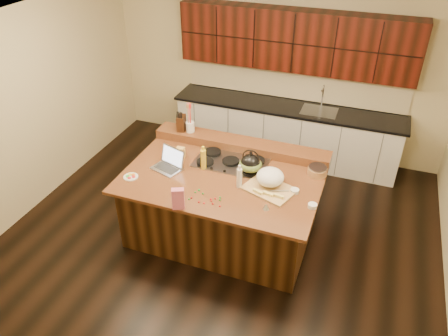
% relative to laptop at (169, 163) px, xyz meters
% --- Properties ---
extents(room, '(5.52, 5.02, 2.72)m').
position_rel_laptop_xyz_m(room, '(0.69, 0.06, 0.36)').
color(room, black).
rests_on(room, ground).
extents(island, '(2.40, 1.60, 0.92)m').
position_rel_laptop_xyz_m(island, '(0.69, 0.06, -0.52)').
color(island, black).
rests_on(island, ground).
extents(back_ledge, '(2.40, 0.30, 0.12)m').
position_rel_laptop_xyz_m(back_ledge, '(0.69, 0.76, -0.01)').
color(back_ledge, black).
rests_on(back_ledge, island).
extents(cooktop, '(0.92, 0.52, 0.05)m').
position_rel_laptop_xyz_m(cooktop, '(0.69, 0.36, -0.05)').
color(cooktop, gray).
rests_on(cooktop, island).
extents(back_counter, '(3.70, 0.66, 2.40)m').
position_rel_laptop_xyz_m(back_counter, '(0.99, 2.29, -0.00)').
color(back_counter, silver).
rests_on(back_counter, ground).
extents(kettle, '(0.31, 0.31, 0.21)m').
position_rel_laptop_xyz_m(kettle, '(0.99, 0.23, 0.09)').
color(kettle, black).
rests_on(kettle, cooktop).
extents(green_bowl, '(0.29, 0.29, 0.16)m').
position_rel_laptop_xyz_m(green_bowl, '(0.99, 0.23, 0.06)').
color(green_bowl, '#58722D').
rests_on(green_bowl, cooktop).
extents(laptop, '(0.43, 0.38, 0.25)m').
position_rel_laptop_xyz_m(laptop, '(0.00, 0.00, 0.00)').
color(laptop, '#B7B7BC').
rests_on(laptop, island).
extents(oil_bottle, '(0.09, 0.09, 0.27)m').
position_rel_laptop_xyz_m(oil_bottle, '(0.41, 0.12, 0.07)').
color(oil_bottle, gold).
rests_on(oil_bottle, island).
extents(vinegar_bottle, '(0.08, 0.08, 0.25)m').
position_rel_laptop_xyz_m(vinegar_bottle, '(0.96, -0.09, 0.06)').
color(vinegar_bottle, silver).
rests_on(vinegar_bottle, island).
extents(wooden_tray, '(0.67, 0.57, 0.23)m').
position_rel_laptop_xyz_m(wooden_tray, '(1.29, 0.03, 0.03)').
color(wooden_tray, tan).
rests_on(wooden_tray, island).
extents(ramekin_a, '(0.13, 0.13, 0.04)m').
position_rel_laptop_xyz_m(ramekin_a, '(1.59, 0.02, -0.04)').
color(ramekin_a, white).
rests_on(ramekin_a, island).
extents(ramekin_b, '(0.13, 0.13, 0.04)m').
position_rel_laptop_xyz_m(ramekin_b, '(1.84, -0.18, -0.04)').
color(ramekin_b, white).
rests_on(ramekin_b, island).
extents(ramekin_c, '(0.11, 0.11, 0.04)m').
position_rel_laptop_xyz_m(ramekin_c, '(1.25, 0.06, -0.04)').
color(ramekin_c, white).
rests_on(ramekin_c, island).
extents(strainer_bowl, '(0.31, 0.31, 0.09)m').
position_rel_laptop_xyz_m(strainer_bowl, '(1.77, 0.49, -0.02)').
color(strainer_bowl, '#996B3F').
rests_on(strainer_bowl, island).
extents(kitchen_timer, '(0.09, 0.09, 0.07)m').
position_rel_laptop_xyz_m(kitchen_timer, '(1.36, -0.38, -0.03)').
color(kitchen_timer, silver).
rests_on(kitchen_timer, island).
extents(pink_bag, '(0.15, 0.12, 0.25)m').
position_rel_laptop_xyz_m(pink_bag, '(0.46, -0.70, 0.06)').
color(pink_bag, '#D66582').
rests_on(pink_bag, island).
extents(candy_plate, '(0.21, 0.21, 0.01)m').
position_rel_laptop_xyz_m(candy_plate, '(-0.35, -0.36, -0.06)').
color(candy_plate, white).
rests_on(candy_plate, island).
extents(package_box, '(0.11, 0.08, 0.15)m').
position_rel_laptop_xyz_m(package_box, '(0.03, 0.26, 0.01)').
color(package_box, gold).
rests_on(package_box, island).
extents(utensil_crock, '(0.14, 0.14, 0.14)m').
position_rel_laptop_xyz_m(utensil_crock, '(-0.05, 0.76, 0.12)').
color(utensil_crock, white).
rests_on(utensil_crock, back_ledge).
extents(knife_block, '(0.14, 0.19, 0.21)m').
position_rel_laptop_xyz_m(knife_block, '(-0.18, 0.76, 0.16)').
color(knife_block, black).
rests_on(knife_block, back_ledge).
extents(gumdrop_0, '(0.02, 0.02, 0.02)m').
position_rel_laptop_xyz_m(gumdrop_0, '(0.69, -0.54, -0.06)').
color(gumdrop_0, red).
rests_on(gumdrop_0, island).
extents(gumdrop_1, '(0.02, 0.02, 0.02)m').
position_rel_laptop_xyz_m(gumdrop_1, '(0.52, -0.38, -0.06)').
color(gumdrop_1, '#198C26').
rests_on(gumdrop_1, island).
extents(gumdrop_2, '(0.02, 0.02, 0.02)m').
position_rel_laptop_xyz_m(gumdrop_2, '(0.63, -0.54, -0.06)').
color(gumdrop_2, red).
rests_on(gumdrop_2, island).
extents(gumdrop_3, '(0.02, 0.02, 0.02)m').
position_rel_laptop_xyz_m(gumdrop_3, '(0.84, -0.42, -0.06)').
color(gumdrop_3, '#198C26').
rests_on(gumdrop_3, island).
extents(gumdrop_4, '(0.02, 0.02, 0.02)m').
position_rel_laptop_xyz_m(gumdrop_4, '(0.75, -0.47, -0.06)').
color(gumdrop_4, red).
rests_on(gumdrop_4, island).
extents(gumdrop_5, '(0.02, 0.02, 0.02)m').
position_rel_laptop_xyz_m(gumdrop_5, '(0.82, -0.38, -0.06)').
color(gumdrop_5, '#198C26').
rests_on(gumdrop_5, island).
extents(gumdrop_6, '(0.02, 0.02, 0.02)m').
position_rel_laptop_xyz_m(gumdrop_6, '(0.78, -0.41, -0.06)').
color(gumdrop_6, red).
rests_on(gumdrop_6, island).
extents(gumdrop_7, '(0.02, 0.02, 0.02)m').
position_rel_laptop_xyz_m(gumdrop_7, '(0.54, -0.32, -0.06)').
color(gumdrop_7, '#198C26').
rests_on(gumdrop_7, island).
extents(gumdrop_8, '(0.02, 0.02, 0.02)m').
position_rel_laptop_xyz_m(gumdrop_8, '(0.52, -0.49, -0.06)').
color(gumdrop_8, red).
rests_on(gumdrop_8, island).
extents(gumdrop_9, '(0.02, 0.02, 0.02)m').
position_rel_laptop_xyz_m(gumdrop_9, '(0.61, -0.38, -0.06)').
color(gumdrop_9, '#198C26').
rests_on(gumdrop_9, island).
extents(gumdrop_10, '(0.02, 0.02, 0.02)m').
position_rel_laptop_xyz_m(gumdrop_10, '(0.74, -0.44, -0.06)').
color(gumdrop_10, red).
rests_on(gumdrop_10, island).
extents(gumdrop_11, '(0.02, 0.02, 0.02)m').
position_rel_laptop_xyz_m(gumdrop_11, '(0.50, -0.53, -0.06)').
color(gumdrop_11, '#198C26').
rests_on(gumdrop_11, island).
extents(gumdrop_12, '(0.02, 0.02, 0.02)m').
position_rel_laptop_xyz_m(gumdrop_12, '(0.79, -0.51, -0.06)').
color(gumdrop_12, red).
rests_on(gumdrop_12, island).
extents(gumdrop_13, '(0.02, 0.02, 0.02)m').
position_rel_laptop_xyz_m(gumdrop_13, '(0.54, -0.34, -0.06)').
color(gumdrop_13, '#198C26').
rests_on(gumdrop_13, island).
extents(gumdrop_14, '(0.02, 0.02, 0.02)m').
position_rel_laptop_xyz_m(gumdrop_14, '(0.88, -0.53, -0.06)').
color(gumdrop_14, red).
rests_on(gumdrop_14, island).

